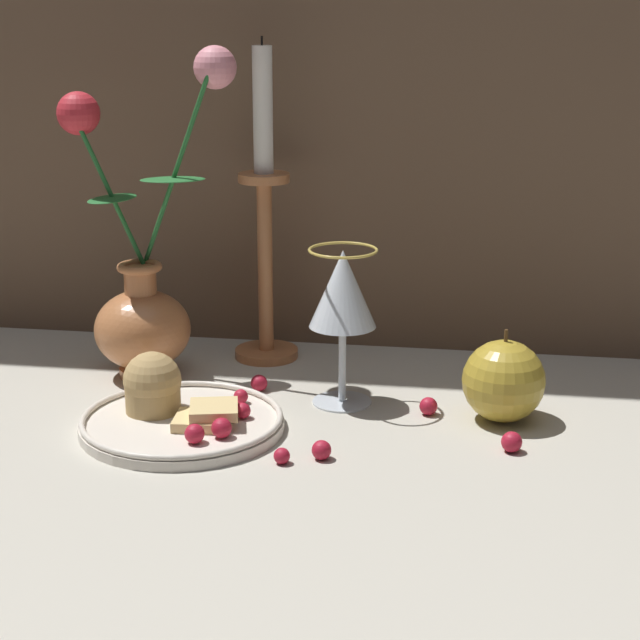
# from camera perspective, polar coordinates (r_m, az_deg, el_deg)

# --- Properties ---
(ground_plane) EXTENTS (2.40, 2.40, 0.00)m
(ground_plane) POSITION_cam_1_polar(r_m,az_deg,el_deg) (1.10, -2.78, -5.03)
(ground_plane) COLOR #B7B2A3
(ground_plane) RESTS_ON ground
(vase) EXTENTS (0.20, 0.11, 0.36)m
(vase) POSITION_cam_1_polar(r_m,az_deg,el_deg) (1.19, -9.45, 1.53)
(vase) COLOR #B77042
(vase) RESTS_ON ground_plane
(plate_with_pastries) EXTENTS (0.20, 0.20, 0.07)m
(plate_with_pastries) POSITION_cam_1_polar(r_m,az_deg,el_deg) (1.07, -7.73, -4.83)
(plate_with_pastries) COLOR silver
(plate_with_pastries) RESTS_ON ground_plane
(wine_glass) EXTENTS (0.07, 0.07, 0.17)m
(wine_glass) POSITION_cam_1_polar(r_m,az_deg,el_deg) (1.09, 1.22, 1.35)
(wine_glass) COLOR silver
(wine_glass) RESTS_ON ground_plane
(candlestick) EXTENTS (0.07, 0.07, 0.37)m
(candlestick) POSITION_cam_1_polar(r_m,az_deg,el_deg) (1.23, -2.97, 4.92)
(candlestick) COLOR #B77042
(candlestick) RESTS_ON ground_plane
(apple_beside_vase) EXTENTS (0.08, 0.08, 0.10)m
(apple_beside_vase) POSITION_cam_1_polar(r_m,az_deg,el_deg) (1.08, 9.76, -3.23)
(apple_beside_vase) COLOR #B2932D
(apple_beside_vase) RESTS_ON ground_plane
(berry_near_plate) EXTENTS (0.02, 0.02, 0.02)m
(berry_near_plate) POSITION_cam_1_polar(r_m,az_deg,el_deg) (0.98, -2.05, -7.25)
(berry_near_plate) COLOR #AD192D
(berry_near_plate) RESTS_ON ground_plane
(berry_front_center) EXTENTS (0.02, 0.02, 0.02)m
(berry_front_center) POSITION_cam_1_polar(r_m,az_deg,el_deg) (1.02, 10.19, -6.42)
(berry_front_center) COLOR #AD192D
(berry_front_center) RESTS_ON ground_plane
(berry_by_glass_stem) EXTENTS (0.02, 0.02, 0.02)m
(berry_by_glass_stem) POSITION_cam_1_polar(r_m,az_deg,el_deg) (0.99, 0.08, -6.95)
(berry_by_glass_stem) COLOR #AD192D
(berry_by_glass_stem) RESTS_ON ground_plane
(berry_under_candlestick) EXTENTS (0.02, 0.02, 0.02)m
(berry_under_candlestick) POSITION_cam_1_polar(r_m,az_deg,el_deg) (1.16, -3.27, -3.38)
(berry_under_candlestick) COLOR #AD192D
(berry_under_candlestick) RESTS_ON ground_plane
(berry_far_right) EXTENTS (0.02, 0.02, 0.02)m
(berry_far_right) POSITION_cam_1_polar(r_m,az_deg,el_deg) (1.10, 5.80, -4.59)
(berry_far_right) COLOR #AD192D
(berry_far_right) RESTS_ON ground_plane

